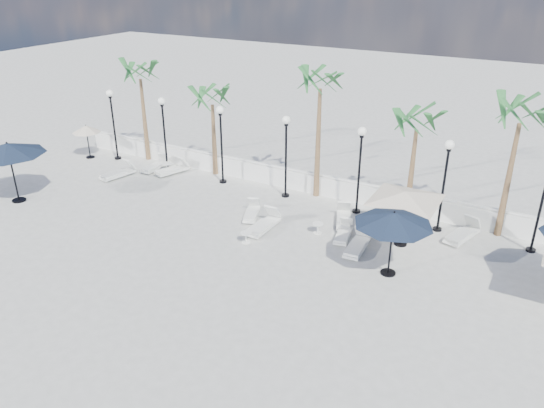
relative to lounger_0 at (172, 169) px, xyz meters
The scene contains 29 objects.
ground 8.97m from the lounger_0, 43.92° to the right, with size 100.00×100.00×0.00m, color gray.
balustrade 6.59m from the lounger_0, 11.22° to the left, with size 26.00×0.30×1.01m.
lamppost_0 4.64m from the lounger_0, behind, with size 0.36×0.36×3.84m.
lamppost_1 2.34m from the lounger_0, 152.57° to the left, with size 0.36×0.36×3.84m.
lamppost_2 3.74m from the lounger_0, ahead, with size 0.36×0.36×3.84m.
lamppost_3 6.85m from the lounger_0, ahead, with size 0.36×0.36×3.84m.
lamppost_4 10.22m from the lounger_0, ahead, with size 0.36×0.36×3.84m.
lamppost_5 13.65m from the lounger_0, ahead, with size 0.36×0.36×3.84m.
palm_0 5.11m from the lounger_0, 156.96° to the left, with size 2.60×2.60×5.50m.
palm_1 4.18m from the lounger_0, 28.90° to the left, with size 2.60×2.60×4.70m.
palm_2 9.15m from the lounger_0, ahead, with size 2.60×2.60×6.10m.
palm_3 12.57m from the lounger_0, ahead, with size 2.60×2.60×4.90m.
palm_4 16.33m from the lounger_0, ahead, with size 2.60×2.60×5.70m.
lounger_0 is the anchor object (origin of this frame).
lounger_1 2.70m from the lounger_0, 139.71° to the right, with size 0.98×1.96×0.70m.
lounger_2 1.09m from the lounger_0, behind, with size 0.64×1.80×0.67m.
lounger_3 7.91m from the lounger_0, 23.42° to the right, with size 0.66×1.96×0.73m.
lounger_4 11.56m from the lounger_0, 14.51° to the right, with size 0.74×1.86×0.68m.
lounger_5 6.65m from the lounger_0, 20.78° to the right, with size 1.09×1.71×0.61m.
lounger_6 9.93m from the lounger_0, ahead, with size 1.18×1.85×0.66m.
lounger_7 10.60m from the lounger_0, 12.06° to the right, with size 0.83×1.68×0.60m.
lounger_8 14.49m from the lounger_0, ahead, with size 1.14×2.03×0.73m.
side_table_0 0.32m from the lounger_0, behind, with size 0.53×0.53×0.51m.
side_table_1 8.43m from the lounger_0, 31.45° to the right, with size 0.44×0.44×0.43m.
side_table_2 9.59m from the lounger_0, 14.05° to the right, with size 0.45×0.45×0.44m.
parasol_navy_left 7.63m from the lounger_0, 122.89° to the right, with size 3.20×3.20×2.82m.
parasol_navy_mid 13.45m from the lounger_0, 16.94° to the right, with size 2.71×2.71×2.43m.
parasol_cream_sq_a 12.75m from the lounger_0, ahead, with size 4.89×4.89×2.40m.
parasol_cream_small 5.72m from the lounger_0, behind, with size 1.54×1.54×1.89m.
Camera 1 is at (10.46, -13.51, 10.03)m, focal length 35.00 mm.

